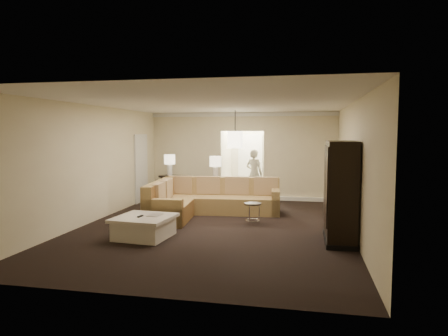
% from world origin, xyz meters
% --- Properties ---
extents(ground, '(8.00, 8.00, 0.00)m').
position_xyz_m(ground, '(0.00, 0.00, 0.00)').
color(ground, black).
rests_on(ground, ground).
extents(wall_back, '(6.00, 0.04, 2.80)m').
position_xyz_m(wall_back, '(0.00, 4.00, 1.40)').
color(wall_back, beige).
rests_on(wall_back, ground).
extents(wall_front, '(6.00, 0.04, 2.80)m').
position_xyz_m(wall_front, '(0.00, -4.00, 1.40)').
color(wall_front, beige).
rests_on(wall_front, ground).
extents(wall_left, '(0.04, 8.00, 2.80)m').
position_xyz_m(wall_left, '(-3.00, 0.00, 1.40)').
color(wall_left, beige).
rests_on(wall_left, ground).
extents(wall_right, '(0.04, 8.00, 2.80)m').
position_xyz_m(wall_right, '(3.00, 0.00, 1.40)').
color(wall_right, beige).
rests_on(wall_right, ground).
extents(ceiling, '(6.00, 8.00, 0.02)m').
position_xyz_m(ceiling, '(0.00, 0.00, 2.80)').
color(ceiling, white).
rests_on(ceiling, wall_back).
extents(crown_molding, '(6.00, 0.10, 0.12)m').
position_xyz_m(crown_molding, '(0.00, 3.95, 2.73)').
color(crown_molding, white).
rests_on(crown_molding, wall_back).
extents(baseboard, '(6.00, 0.10, 0.12)m').
position_xyz_m(baseboard, '(0.00, 3.95, 0.06)').
color(baseboard, white).
rests_on(baseboard, ground).
extents(side_door, '(0.05, 0.90, 2.10)m').
position_xyz_m(side_door, '(-2.97, 2.80, 1.05)').
color(side_door, silver).
rests_on(side_door, ground).
extents(foyer, '(1.44, 2.02, 2.80)m').
position_xyz_m(foyer, '(0.00, 5.34, 1.30)').
color(foyer, silver).
rests_on(foyer, ground).
extents(sectional_sofa, '(3.23, 2.68, 0.95)m').
position_xyz_m(sectional_sofa, '(-0.56, 1.27, 0.38)').
color(sectional_sofa, brown).
rests_on(sectional_sofa, ground).
extents(coffee_table, '(1.20, 1.20, 0.46)m').
position_xyz_m(coffee_table, '(-1.20, -1.20, 0.23)').
color(coffee_table, white).
rests_on(coffee_table, ground).
extents(console_table, '(2.20, 1.20, 0.84)m').
position_xyz_m(console_table, '(-1.30, 2.66, 0.50)').
color(console_table, black).
rests_on(console_table, ground).
extents(armoire, '(0.59, 1.38, 1.98)m').
position_xyz_m(armoire, '(2.69, -0.69, 0.95)').
color(armoire, black).
rests_on(armoire, ground).
extents(drink_table, '(0.40, 0.40, 0.50)m').
position_xyz_m(drink_table, '(0.81, 0.46, 0.36)').
color(drink_table, black).
rests_on(drink_table, ground).
extents(table_lamp_left, '(0.33, 0.33, 0.64)m').
position_xyz_m(table_lamp_left, '(-2.09, 2.94, 1.26)').
color(table_lamp_left, white).
rests_on(table_lamp_left, console_table).
extents(table_lamp_right, '(0.33, 0.33, 0.64)m').
position_xyz_m(table_lamp_right, '(-0.51, 2.37, 1.26)').
color(table_lamp_right, white).
rests_on(table_lamp_right, console_table).
extents(pendant_light, '(0.38, 0.38, 1.09)m').
position_xyz_m(pendant_light, '(0.00, 2.70, 1.95)').
color(pendant_light, black).
rests_on(pendant_light, ceiling).
extents(person, '(0.76, 0.64, 1.78)m').
position_xyz_m(person, '(0.36, 4.30, 0.89)').
color(person, beige).
rests_on(person, ground).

